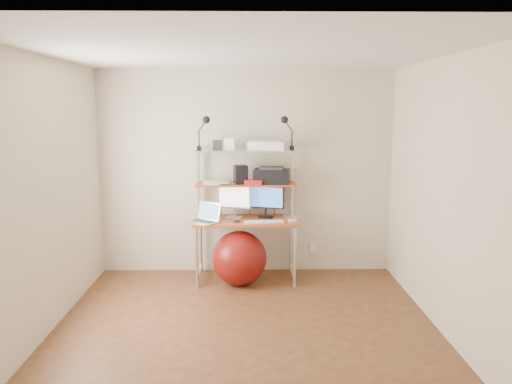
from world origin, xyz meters
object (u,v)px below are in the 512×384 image
at_px(monitor_silver, 234,198).
at_px(laptop, 207,218).
at_px(monitor_black, 266,199).
at_px(exercise_ball, 239,258).
at_px(printer, 272,176).

bearing_deg(monitor_silver, laptop, -133.66).
relative_size(monitor_black, exercise_ball, 0.71).
bearing_deg(printer, laptop, -154.04).
bearing_deg(laptop, monitor_black, 53.25).
xyz_separation_m(monitor_black, exercise_ball, (-0.31, -0.26, -0.65)).
relative_size(monitor_silver, exercise_ball, 0.70).
xyz_separation_m(monitor_silver, laptop, (-0.31, -0.21, -0.19)).
bearing_deg(printer, monitor_black, -145.16).
xyz_separation_m(monitor_black, printer, (0.07, 0.04, 0.28)).
relative_size(monitor_silver, monitor_black, 0.98).
height_order(laptop, printer, printer).
relative_size(printer, exercise_ball, 0.70).
relative_size(monitor_silver, printer, 1.00).
xyz_separation_m(monitor_silver, printer, (0.45, 0.04, 0.27)).
bearing_deg(printer, exercise_ball, -134.30).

